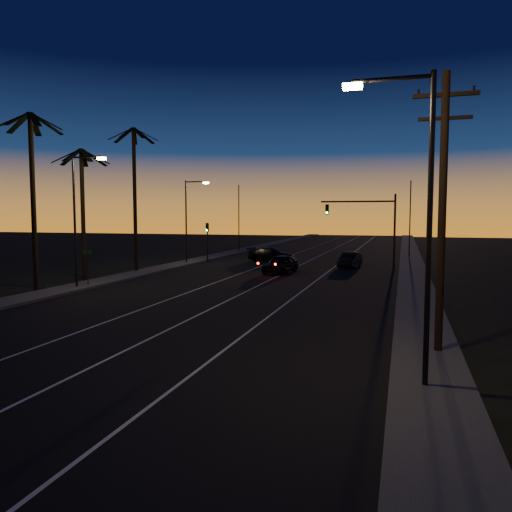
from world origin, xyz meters
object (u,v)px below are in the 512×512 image
(signal_mast, at_px, (369,217))
(cross_car, at_px, (272,255))
(utility_pole, at_px, (442,207))
(lead_car, at_px, (281,264))
(right_car, at_px, (350,260))

(signal_mast, relative_size, cross_car, 1.32)
(utility_pole, bearing_deg, lead_car, 116.54)
(signal_mast, bearing_deg, utility_pole, -81.53)
(lead_car, height_order, right_car, lead_car)
(lead_car, distance_m, cross_car, 10.28)
(lead_car, distance_m, right_car, 8.45)
(signal_mast, xyz_separation_m, cross_car, (-10.32, 2.62, -4.02))
(lead_car, bearing_deg, cross_car, 109.03)
(signal_mast, distance_m, right_car, 4.43)
(lead_car, bearing_deg, utility_pole, -63.46)
(utility_pole, distance_m, cross_car, 36.10)
(utility_pole, distance_m, signal_mast, 30.33)
(right_car, distance_m, cross_car, 9.17)
(right_car, height_order, cross_car, cross_car)
(right_car, xyz_separation_m, cross_car, (-8.63, 3.12, 0.04))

